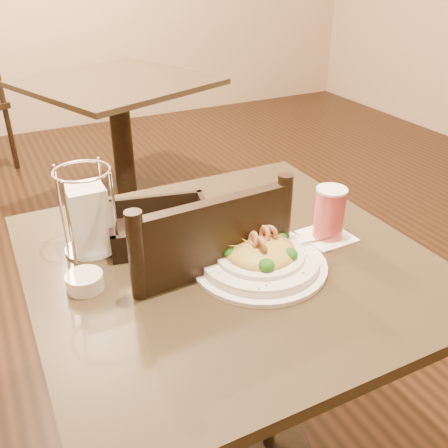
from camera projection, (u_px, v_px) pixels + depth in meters
name	position (u px, v px, depth m)	size (l,w,h in m)	color
main_table	(227.00, 332.00, 1.29)	(0.90, 0.90, 0.73)	black
background_table	(120.00, 120.00, 2.87)	(1.16, 1.16, 0.73)	black
dining_chair_near	(193.00, 319.00, 1.34)	(0.44, 0.44, 0.93)	black
pasta_bowl	(259.00, 256.00, 1.13)	(0.34, 0.31, 0.10)	white
drink_glass	(329.00, 213.00, 1.23)	(0.12, 0.12, 0.13)	white
bread_basket	(161.00, 228.00, 1.25)	(0.29, 0.26, 0.07)	black
napkin_caddy	(88.00, 216.00, 1.17)	(0.13, 0.13, 0.21)	silver
side_plate	(242.00, 219.00, 1.33)	(0.17, 0.17, 0.01)	white
butter_ramekin	(85.00, 281.00, 1.06)	(0.08, 0.08, 0.03)	white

